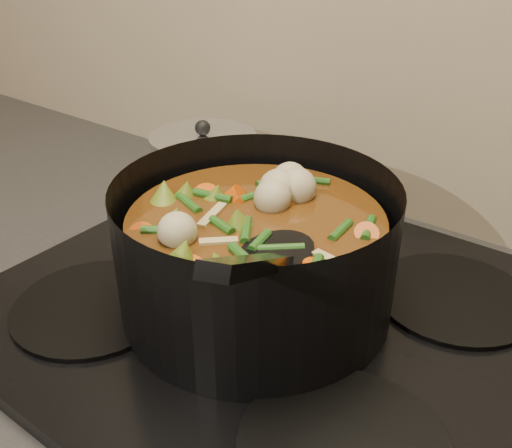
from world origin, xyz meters
The scene contains 3 objects.
stovetop centered at (0.00, 1.93, 0.92)m, with size 0.62×0.54×0.03m.
stockpot centered at (-0.02, 1.92, 1.00)m, with size 0.34×0.40×0.22m.
saucepan centered at (-0.24, 2.08, 0.98)m, with size 0.16×0.16×0.13m.
Camera 1 is at (0.29, 1.50, 1.33)m, focal length 40.00 mm.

